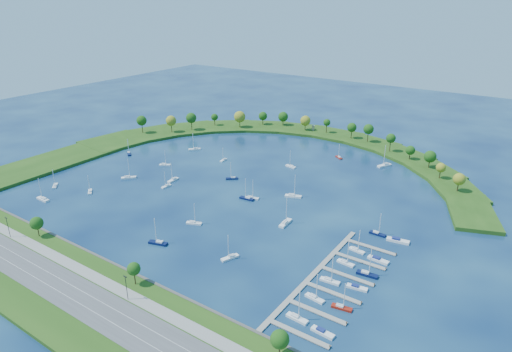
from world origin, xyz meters
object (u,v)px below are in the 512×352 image
Objects in this scene: docked_boat_7 at (367,273)px; docked_boat_9 at (378,260)px; moored_boat_1 at (129,177)px; moored_boat_14 at (166,186)px; moored_boat_9 at (158,242)px; docked_boat_6 at (346,262)px; moored_boat_19 at (252,197)px; harbor_tower at (313,128)px; moored_boat_17 at (173,179)px; docked_boat_2 at (315,297)px; docked_boat_11 at (398,240)px; moored_boat_16 at (247,198)px; docked_boat_4 at (330,280)px; docked_boat_3 at (342,307)px; moored_boat_4 at (55,185)px; docked_boat_8 at (357,250)px; moored_boat_18 at (339,157)px; moored_boat_3 at (224,159)px; dock_system at (330,280)px; docked_boat_1 at (322,332)px; moored_boat_7 at (43,199)px; moored_boat_20 at (291,166)px; moored_boat_8 at (194,222)px; moored_boat_0 at (385,165)px; moored_boat_12 at (293,196)px; moored_boat_2 at (195,149)px; docked_boat_0 at (297,317)px; docked_boat_5 at (357,287)px; moored_boat_13 at (285,223)px; moored_boat_10 at (232,178)px; moored_boat_15 at (165,164)px; docked_boat_10 at (377,233)px; moored_boat_6 at (90,191)px; moored_boat_5 at (129,153)px.

docked_boat_9 is at bearing 84.57° from docked_boat_7.
moored_boat_14 is (28.32, 3.89, -0.09)m from moored_boat_1.
moored_boat_9 is 1.17× the size of docked_boat_6.
harbor_tower is at bearing 85.16° from moored_boat_19.
moored_boat_1 is 1.09× the size of moored_boat_17.
moored_boat_17 is 134.20m from docked_boat_2.
moored_boat_19 is 81.52m from docked_boat_11.
moored_boat_16 is at bearing 172.56° from docked_boat_11.
docked_boat_3 is at bearing -53.94° from docked_boat_4.
moored_boat_4 is 177.81m from docked_boat_8.
moored_boat_1 is 140.74m from moored_boat_18.
moored_boat_17 reaches higher than moored_boat_3.
dock_system is at bearing 143.27° from moored_boat_16.
docked_boat_6 is (-10.45, 42.85, 0.26)m from docked_boat_1.
moored_boat_19 is at bearing 169.52° from docked_boat_9.
moored_boat_14 is 0.86× the size of docked_boat_6.
moored_boat_7 is 1.14× the size of moored_boat_20.
harbor_tower is 197.53m from moored_boat_9.
moored_boat_3 is 46.59m from moored_boat_20.
moored_boat_20 reaches higher than moored_boat_14.
docked_boat_7 reaches higher than docked_boat_4.
moored_boat_8 is 88.76m from docked_boat_9.
moored_boat_9 is 1.21× the size of docked_boat_8.
moored_boat_0 is 79.89m from moored_boat_12.
moored_boat_8 is 0.94× the size of moored_boat_17.
docked_boat_8 reaches higher than moored_boat_4.
moored_boat_12 reaches higher than moored_boat_7.
moored_boat_2 is at bearing 165.54° from docked_boat_8.
dock_system is at bearing 120.86° from docked_boat_3.
harbor_tower is 140.52m from moored_boat_17.
docked_boat_4 is (151.02, -90.80, -0.03)m from moored_boat_2.
docked_boat_7 is at bearing -46.37° from docked_boat_8.
dock_system is 14.68m from docked_boat_6.
moored_boat_8 is 0.87× the size of moored_boat_9.
moored_boat_9 is 78.88m from docked_boat_4.
moored_boat_0 is 164.50m from docked_boat_0.
docked_boat_3 is at bearing -71.70° from moored_boat_12.
moored_boat_7 is 175.16m from docked_boat_5.
docked_boat_1 is 0.92× the size of docked_boat_9.
moored_boat_19 is (6.99, 40.00, 0.00)m from moored_boat_8.
harbor_tower is 0.29× the size of moored_boat_13.
moored_boat_10 is 51.25m from moored_boat_15.
docked_boat_0 reaches higher than docked_boat_10.
docked_boat_11 reaches higher than docked_boat_1.
harbor_tower is 0.42× the size of moored_boat_14.
docked_boat_5 is (161.03, 1.24, -0.26)m from moored_boat_6.
moored_boat_5 is 1.03× the size of moored_boat_8.
moored_boat_10 reaches higher than moored_boat_15.
docked_boat_8 reaches higher than harbor_tower.
moored_boat_8 is at bearing -108.63° from moored_boat_9.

